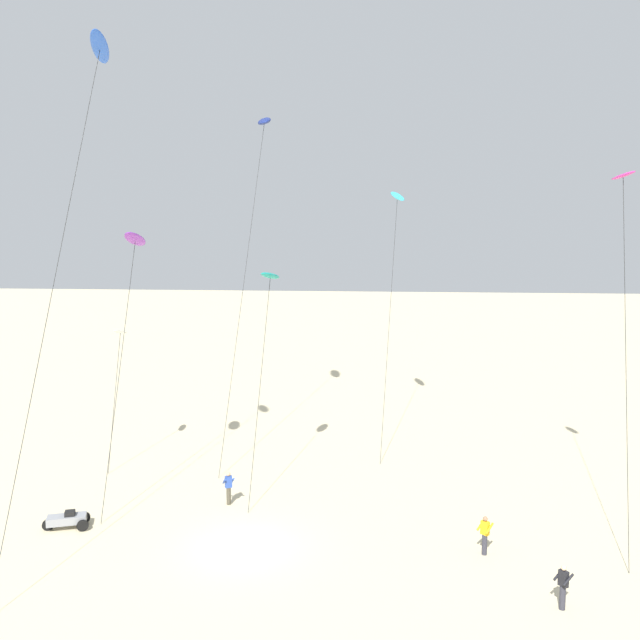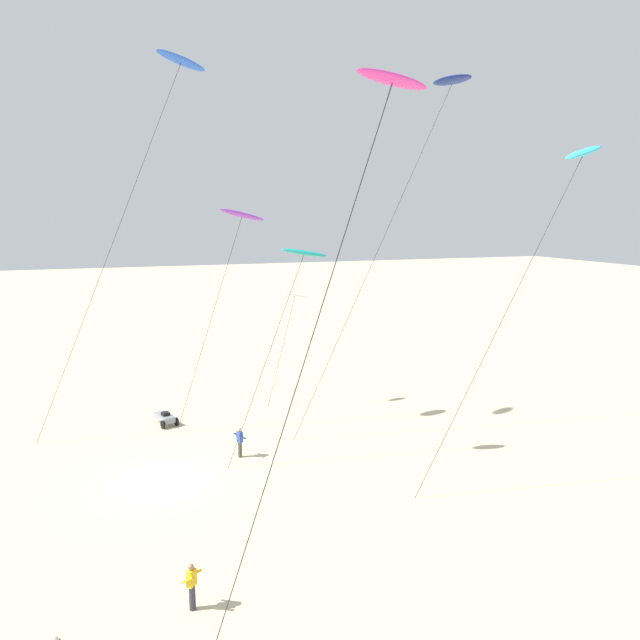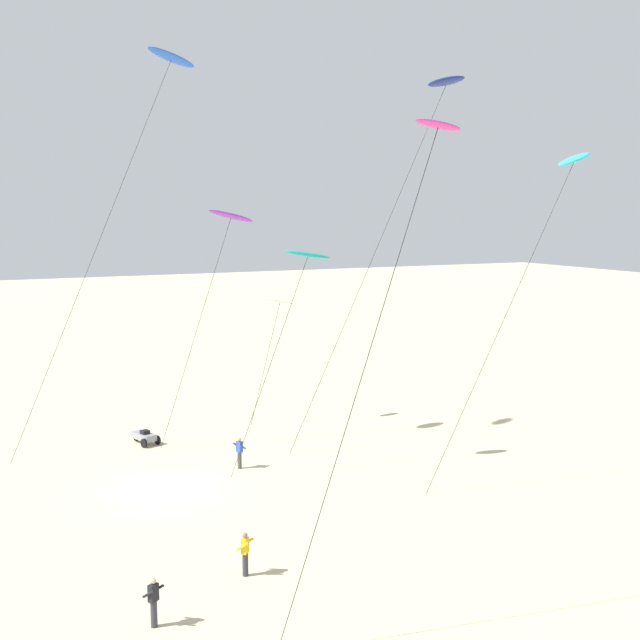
# 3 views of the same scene
# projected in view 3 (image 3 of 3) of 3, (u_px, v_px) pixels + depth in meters

# --- Properties ---
(ground_plane) EXTENTS (260.00, 260.00, 0.00)m
(ground_plane) POSITION_uv_depth(u_px,v_px,m) (165.00, 491.00, 38.75)
(ground_plane) COLOR beige
(kite_cyan) EXTENTS (1.55, 8.88, 16.36)m
(kite_cyan) POSITION_uv_depth(u_px,v_px,m) (573.00, 163.00, 38.73)
(kite_cyan) COLOR #33BFE0
(kite_cyan) RESTS_ON ground
(kite_blue) EXTENTS (1.78, 10.50, 22.11)m
(kite_blue) POSITION_uv_depth(u_px,v_px,m) (169.00, 62.00, 42.97)
(kite_blue) COLOR blue
(kite_blue) RESTS_ON ground
(kite_purple) EXTENTS (1.10, 5.69, 13.62)m
(kite_purple) POSITION_uv_depth(u_px,v_px,m) (230.00, 218.00, 45.41)
(kite_purple) COLOR purple
(kite_purple) RESTS_ON ground
(kite_navy) EXTENTS (1.90, 10.75, 21.22)m
(kite_navy) POSITION_uv_depth(u_px,v_px,m) (446.00, 84.00, 45.14)
(kite_navy) COLOR navy
(kite_navy) RESTS_ON ground
(kite_teal) EXTENTS (1.01, 5.32, 11.53)m
(kite_teal) POSITION_uv_depth(u_px,v_px,m) (307.00, 256.00, 40.58)
(kite_teal) COLOR teal
(kite_teal) RESTS_ON ground
(kite_magenta) EXTENTS (1.01, 6.06, 16.15)m
(kite_magenta) POSITION_uv_depth(u_px,v_px,m) (432.00, 144.00, 23.94)
(kite_magenta) COLOR #D8339E
(kite_magenta) RESTS_ON ground
(kite_white) EXTENTS (0.62, 2.97, 8.10)m
(kite_white) POSITION_uv_depth(u_px,v_px,m) (279.00, 304.00, 50.23)
(kite_white) COLOR white
(kite_white) RESTS_ON ground
(kite_flyer_nearest) EXTENTS (0.69, 0.68, 1.67)m
(kite_flyer_nearest) POSITION_uv_depth(u_px,v_px,m) (239.00, 452.00, 42.06)
(kite_flyer_nearest) COLOR #4C4738
(kite_flyer_nearest) RESTS_ON ground
(kite_flyer_middle) EXTENTS (0.71, 0.72, 1.67)m
(kite_flyer_middle) POSITION_uv_depth(u_px,v_px,m) (154.00, 601.00, 26.01)
(kite_flyer_middle) COLOR #33333D
(kite_flyer_middle) RESTS_ON ground
(kite_flyer_furthest) EXTENTS (0.73, 0.73, 1.67)m
(kite_flyer_furthest) POSITION_uv_depth(u_px,v_px,m) (245.00, 553.00, 29.66)
(kite_flyer_furthest) COLOR #33333D
(kite_flyer_furthest) RESTS_ON ground
(beach_buggy) EXTENTS (2.12, 1.43, 0.82)m
(beach_buggy) POSITION_uv_depth(u_px,v_px,m) (144.00, 436.00, 46.60)
(beach_buggy) COLOR gray
(beach_buggy) RESTS_ON ground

